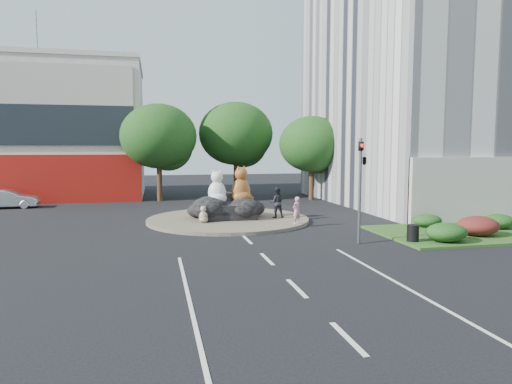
% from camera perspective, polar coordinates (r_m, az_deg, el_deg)
% --- Properties ---
extents(ground, '(120.00, 120.00, 0.00)m').
position_cam_1_polar(ground, '(18.88, 1.39, -8.40)').
color(ground, black).
rests_on(ground, ground).
extents(roundabout_island, '(10.00, 10.00, 0.20)m').
position_cam_1_polar(roundabout_island, '(28.48, -3.50, -3.45)').
color(roundabout_island, brown).
rests_on(roundabout_island, ground).
extents(rock_plinth, '(3.20, 2.60, 0.90)m').
position_cam_1_polar(rock_plinth, '(28.40, -3.51, -2.36)').
color(rock_plinth, black).
rests_on(rock_plinth, roundabout_island).
extents(shophouse_block, '(25.20, 12.30, 17.40)m').
position_cam_1_polar(shophouse_block, '(47.68, -29.37, 6.81)').
color(shophouse_block, silver).
rests_on(shophouse_block, ground).
extents(grass_verge, '(10.00, 6.00, 0.12)m').
position_cam_1_polar(grass_verge, '(26.87, 25.44, -4.61)').
color(grass_verge, '#1E4A18').
rests_on(grass_verge, ground).
extents(tree_left, '(6.46, 6.46, 8.27)m').
position_cam_1_polar(tree_left, '(39.84, -11.97, 6.44)').
color(tree_left, '#382314').
rests_on(tree_left, ground).
extents(tree_mid, '(6.84, 6.84, 8.76)m').
position_cam_1_polar(tree_mid, '(42.52, -2.47, 6.90)').
color(tree_mid, '#382314').
rests_on(tree_mid, ground).
extents(tree_right, '(5.70, 5.70, 7.30)m').
position_cam_1_polar(tree_right, '(40.18, 7.06, 5.62)').
color(tree_right, '#382314').
rests_on(tree_right, ground).
extents(hedge_near_green, '(2.00, 1.60, 0.90)m').
position_cam_1_polar(hedge_near_green, '(23.43, 22.71, -4.66)').
color(hedge_near_green, '#103310').
rests_on(hedge_near_green, grass_verge).
extents(hedge_red, '(2.20, 1.76, 0.99)m').
position_cam_1_polar(hedge_red, '(25.71, 25.98, -3.82)').
color(hedge_red, '#4E1415').
rests_on(hedge_red, grass_verge).
extents(hedge_mid_green, '(1.80, 1.44, 0.81)m').
position_cam_1_polar(hedge_mid_green, '(28.44, 28.04, -3.24)').
color(hedge_mid_green, '#103310').
rests_on(hedge_mid_green, grass_verge).
extents(hedge_back_green, '(1.60, 1.28, 0.72)m').
position_cam_1_polar(hedge_back_green, '(27.38, 20.67, -3.36)').
color(hedge_back_green, '#103310').
rests_on(hedge_back_green, grass_verge).
extents(traffic_light, '(0.44, 1.24, 5.00)m').
position_cam_1_polar(traffic_light, '(21.97, 13.14, 2.98)').
color(traffic_light, '#595B60').
rests_on(traffic_light, ground).
extents(street_lamp, '(2.34, 0.22, 8.06)m').
position_cam_1_polar(street_lamp, '(31.02, 21.27, 5.18)').
color(street_lamp, '#595B60').
rests_on(street_lamp, ground).
extents(cat_white, '(1.45, 1.31, 2.13)m').
position_cam_1_polar(cat_white, '(27.98, -4.89, 0.64)').
color(cat_white, silver).
rests_on(cat_white, rock_plinth).
extents(cat_tabby, '(1.83, 1.76, 2.35)m').
position_cam_1_polar(cat_tabby, '(28.37, -1.87, 0.95)').
color(cat_tabby, '#C05228').
rests_on(cat_tabby, rock_plinth).
extents(kitten_calico, '(0.79, 0.75, 1.01)m').
position_cam_1_polar(kitten_calico, '(26.79, -6.60, -2.73)').
color(kitten_calico, beige).
rests_on(kitten_calico, roundabout_island).
extents(kitten_white, '(0.58, 0.55, 0.79)m').
position_cam_1_polar(kitten_white, '(28.24, -0.62, -2.50)').
color(kitten_white, silver).
rests_on(kitten_white, roundabout_island).
extents(pedestrian_pink, '(0.68, 0.63, 1.56)m').
position_cam_1_polar(pedestrian_pink, '(26.22, 5.08, -2.30)').
color(pedestrian_pink, pink).
rests_on(pedestrian_pink, roundabout_island).
extents(pedestrian_dark, '(1.02, 0.84, 1.93)m').
position_cam_1_polar(pedestrian_dark, '(28.42, 2.60, -1.30)').
color(pedestrian_dark, black).
rests_on(pedestrian_dark, roundabout_island).
extents(parked_car, '(4.18, 1.49, 1.37)m').
position_cam_1_polar(parked_car, '(39.14, -28.48, -0.79)').
color(parked_car, '#B7B9C0').
rests_on(parked_car, ground).
extents(litter_bin, '(0.58, 0.58, 0.79)m').
position_cam_1_polar(litter_bin, '(22.98, 19.01, -4.87)').
color(litter_bin, black).
rests_on(litter_bin, grass_verge).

